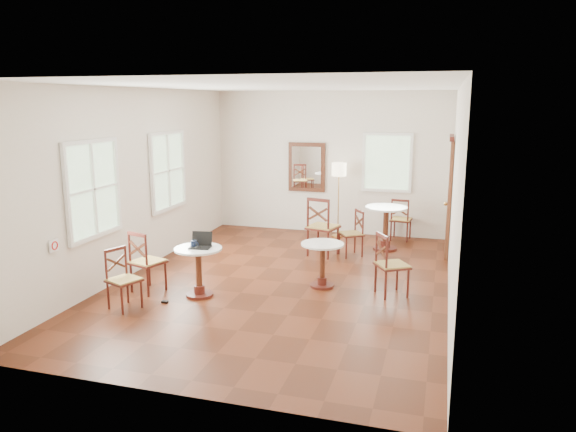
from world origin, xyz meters
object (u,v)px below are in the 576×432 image
Objects in this scene: laptop at (201,244)px; navy_mug at (194,244)px; floor_lamp at (339,174)px; cafe_table_near at (199,266)px; mouse at (199,247)px; cafe_table_mid at (322,260)px; chair_mid_a at (322,227)px; chair_back_b at (352,233)px; water_glass at (195,243)px; chair_near_a at (146,262)px; power_adapter at (165,302)px; chair_mid_b at (391,265)px; cafe_table_back at (386,223)px; chair_back_a at (401,219)px; chair_near_b at (123,279)px.

laptop is 2.64× the size of navy_mug.
floor_lamp is 4.71× the size of laptop.
mouse is at bearing -54.73° from cafe_table_near.
cafe_table_mid is 0.63× the size of chair_mid_a.
navy_mug is (-0.09, -0.04, -0.00)m from laptop.
water_glass is at bearing -68.49° from chair_back_b.
chair_mid_a is (2.07, 2.62, 0.08)m from chair_near_a.
chair_mid_b is at bearing 22.06° from power_adapter.
cafe_table_mid is at bearing 54.19° from chair_mid_b.
power_adapter is (-1.59, -4.49, -1.29)m from floor_lamp.
chair_near_a is at bearing -171.32° from mouse.
cafe_table_mid is 0.81× the size of chair_back_b.
cafe_table_near is 6.41× the size of water_glass.
cafe_table_back is (2.32, 3.31, 0.07)m from cafe_table_near.
water_glass is at bearing 149.99° from mouse.
cafe_table_near is 0.83× the size of chair_back_a.
chair_mid_a is (1.25, 2.57, 0.10)m from cafe_table_near.
chair_near_a reaches higher than water_glass.
cafe_table_back is 7.40× the size of water_glass.
cafe_table_back is 4.60m from power_adapter.
laptop is 0.09m from mouse.
power_adapter is at bearing -125.59° from cafe_table_back.
cafe_table_back is at bearing 46.89° from laptop.
chair_near_a is 0.89m from mouse.
chair_back_b is (2.56, 3.45, 0.01)m from chair_near_b.
power_adapter is (-2.88, -4.54, -0.42)m from chair_back_a.
cafe_table_back is at bearing 81.97° from chair_back_a.
laptop reaches higher than cafe_table_near.
floor_lamp is at bearing 144.23° from cafe_table_back.
power_adapter is (-1.59, -2.98, -0.53)m from chair_mid_a.
floor_lamp reaches higher than chair_back_a.
cafe_table_mid is 2.90m from chair_near_b.
chair_near_a is (-2.45, -0.94, 0.04)m from cafe_table_mid.
floor_lamp is at bearing 166.64° from chair_back_b.
navy_mug reaches higher than cafe_table_near.
cafe_table_near is 5.83× the size of navy_mug.
chair_back_b is (-0.76, -1.41, -0.01)m from chair_back_a.
laptop is at bearing 74.93° from chair_mid_b.
cafe_table_near is 2.78m from chair_mid_b.
chair_mid_b is at bearing 25.45° from mouse.
chair_near_b reaches higher than cafe_table_mid.
cafe_table_mid is 0.82× the size of cafe_table_back.
chair_near_b is 0.54× the size of floor_lamp.
chair_back_b is at bearing -14.61° from chair_near_b.
chair_back_a is (2.54, 4.13, -0.02)m from cafe_table_near.
water_glass is (-0.07, -0.03, 0.00)m from laptop.
chair_near_a is at bearing -133.04° from cafe_table_back.
cafe_table_back is 6.72× the size of navy_mug.
cafe_table_near is 1.07m from chair_near_b.
floor_lamp is at bearing -7.86° from chair_mid_b.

